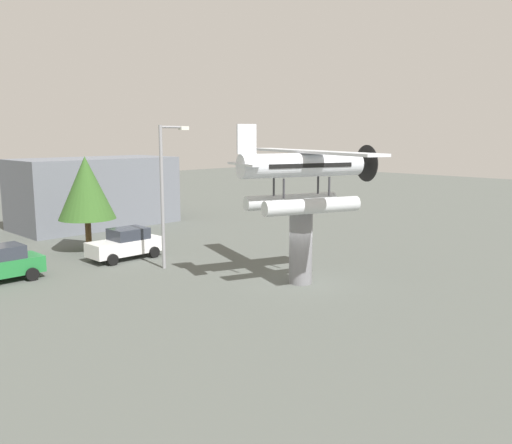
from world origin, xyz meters
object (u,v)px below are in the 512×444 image
streetlight_primary (165,186)px  tree_east (86,188)px  storefront_building (95,192)px  car_mid_white (126,244)px  floatplane_monument (304,175)px  display_pedestal (301,247)px

streetlight_primary → tree_east: size_ratio=1.30×
storefront_building → tree_east: 9.77m
car_mid_white → tree_east: tree_east is taller
floatplane_monument → storefront_building: floatplane_monument is taller
display_pedestal → tree_east: 14.36m
floatplane_monument → storefront_building: 22.23m
streetlight_primary → car_mid_white: bearing=97.0°
streetlight_primary → tree_east: bearing=98.0°
display_pedestal → tree_east: size_ratio=0.60×
display_pedestal → storefront_building: bearing=86.4°
storefront_building → floatplane_monument: bearing=-93.2°
display_pedestal → floatplane_monument: size_ratio=0.34×
streetlight_primary → storefront_building: streetlight_primary is taller
display_pedestal → tree_east: bearing=105.0°
display_pedestal → streetlight_primary: 7.96m
display_pedestal → storefront_building: size_ratio=0.29×
floatplane_monument → streetlight_primary: bearing=132.4°
streetlight_primary → tree_east: (-0.94, 6.73, -0.52)m
car_mid_white → storefront_building: bearing=-111.2°
display_pedestal → storefront_building: storefront_building is taller
floatplane_monument → storefront_building: (1.25, 22.05, -2.53)m
display_pedestal → car_mid_white: 10.87m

